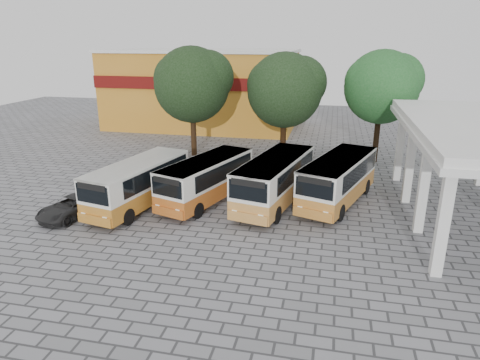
% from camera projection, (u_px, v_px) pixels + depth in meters
% --- Properties ---
extents(ground, '(90.00, 90.00, 0.00)m').
position_uv_depth(ground, '(261.00, 232.00, 21.85)').
color(ground, slate).
rests_on(ground, ground).
extents(terminal_shelter, '(6.80, 15.80, 5.40)m').
position_uv_depth(terminal_shelter, '(477.00, 131.00, 21.88)').
color(terminal_shelter, silver).
rests_on(terminal_shelter, ground).
extents(shophouse_block, '(20.40, 10.40, 8.30)m').
position_uv_depth(shophouse_block, '(202.00, 89.00, 46.86)').
color(shophouse_block, '#B9761D').
rests_on(shophouse_block, ground).
extents(bus_far_left, '(3.73, 7.81, 2.69)m').
position_uv_depth(bus_far_left, '(138.00, 182.00, 24.68)').
color(bus_far_left, '#B16D1E').
rests_on(bus_far_left, ground).
extents(bus_centre_left, '(4.36, 7.79, 2.64)m').
position_uv_depth(bus_centre_left, '(207.00, 178.00, 25.49)').
color(bus_centre_left, '#B25619').
rests_on(bus_centre_left, ground).
extents(bus_centre_right, '(4.03, 8.25, 2.83)m').
position_uv_depth(bus_centre_right, '(275.00, 178.00, 24.99)').
color(bus_centre_right, '#BD8038').
rests_on(bus_centre_right, ground).
extents(bus_far_right, '(4.70, 8.20, 2.77)m').
position_uv_depth(bus_far_right, '(338.00, 178.00, 25.23)').
color(bus_far_right, '#B87228').
rests_on(bus_far_right, ground).
extents(tree_left, '(6.40, 6.09, 8.91)m').
position_uv_depth(tree_left, '(193.00, 82.00, 34.33)').
color(tree_left, '#311E0F').
rests_on(tree_left, ground).
extents(tree_middle, '(6.20, 5.91, 8.49)m').
position_uv_depth(tree_middle, '(286.00, 88.00, 33.58)').
color(tree_middle, black).
rests_on(tree_middle, ground).
extents(tree_right, '(5.88, 5.60, 8.70)m').
position_uv_depth(tree_right, '(383.00, 85.00, 32.42)').
color(tree_right, black).
rests_on(tree_right, ground).
extents(parked_car, '(2.97, 4.49, 1.15)m').
position_uv_depth(parked_car, '(73.00, 206.00, 23.67)').
color(parked_car, black).
rests_on(parked_car, ground).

